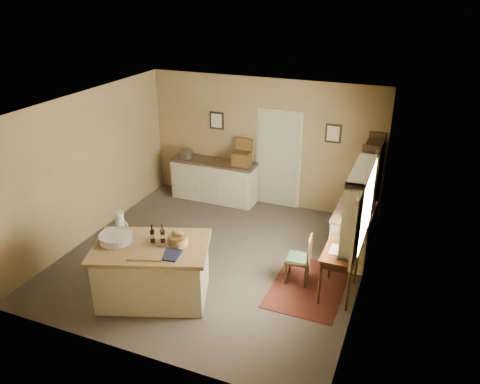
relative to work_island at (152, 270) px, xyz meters
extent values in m
plane|color=brown|center=(0.39, 1.36, -0.48)|extent=(5.00, 5.00, 0.00)
cube|color=olive|center=(0.39, 3.86, 0.87)|extent=(5.00, 0.10, 2.70)
cube|color=olive|center=(0.39, -1.14, 0.87)|extent=(5.00, 0.10, 2.70)
cube|color=olive|center=(-2.11, 1.36, 0.87)|extent=(0.10, 5.00, 2.70)
cube|color=olive|center=(2.89, 1.36, 0.87)|extent=(0.10, 5.00, 2.70)
plane|color=silver|center=(0.39, 1.36, 2.22)|extent=(5.00, 5.00, 0.00)
cube|color=#A2A488|center=(0.74, 3.83, 0.57)|extent=(0.97, 0.06, 2.11)
cube|color=black|center=(-0.66, 3.84, 1.24)|extent=(0.32, 0.02, 0.38)
cube|color=beige|center=(-0.66, 3.83, 1.24)|extent=(0.24, 0.01, 0.30)
cube|color=black|center=(1.84, 3.84, 1.24)|extent=(0.32, 0.02, 0.38)
cube|color=beige|center=(1.84, 3.83, 1.24)|extent=(0.24, 0.01, 0.30)
cube|color=beige|center=(2.76, 1.16, 0.54)|extent=(0.25, 1.32, 0.06)
cube|color=beige|center=(2.76, 1.16, 1.60)|extent=(0.25, 1.32, 0.06)
cube|color=white|center=(2.88, 1.16, 1.07)|extent=(0.01, 1.20, 1.00)
cube|color=beige|center=(2.85, 0.34, 1.07)|extent=(0.04, 0.35, 1.00)
cube|color=beige|center=(2.85, 1.98, 1.07)|extent=(0.04, 0.35, 1.00)
cube|color=beige|center=(0.01, 0.00, -0.06)|extent=(1.80, 1.44, 0.85)
cube|color=#97764A|center=(0.01, 0.00, 0.40)|extent=(1.95, 1.59, 0.06)
cylinder|color=white|center=(-0.53, -0.09, 0.48)|extent=(0.49, 0.49, 0.11)
cube|color=#97764A|center=(0.10, -0.25, 0.44)|extent=(0.57, 0.49, 0.03)
cube|color=black|center=(0.36, -0.15, 0.44)|extent=(0.43, 0.36, 0.02)
cylinder|color=olive|center=(0.37, 0.18, 0.50)|extent=(0.29, 0.29, 0.14)
cylinder|color=black|center=(0.00, 0.09, 0.57)|extent=(0.07, 0.07, 0.29)
cylinder|color=black|center=(0.13, 0.15, 0.57)|extent=(0.07, 0.07, 0.29)
cube|color=beige|center=(-0.63, 3.56, -0.06)|extent=(1.85, 0.51, 0.85)
cube|color=#332319|center=(-0.63, 3.56, 0.39)|extent=(1.89, 0.54, 0.05)
cube|color=#483114|center=(0.02, 3.56, 0.56)|extent=(0.37, 0.28, 0.28)
cylinder|color=#59544F|center=(-1.28, 3.56, 0.51)|extent=(0.31, 0.31, 0.18)
cube|color=#441D10|center=(2.14, 1.13, -0.48)|extent=(1.11, 1.60, 0.01)
cube|color=#33180B|center=(2.59, 1.13, 0.27)|extent=(0.50, 0.81, 0.03)
cube|color=#33180B|center=(2.59, 1.13, 0.20)|extent=(0.44, 0.75, 0.10)
cube|color=silver|center=(2.54, 1.13, 0.29)|extent=(0.22, 0.30, 0.01)
cylinder|color=black|center=(2.69, 1.36, 0.31)|extent=(0.05, 0.05, 0.05)
cylinder|color=#33180B|center=(2.38, 0.77, -0.12)|extent=(0.04, 0.04, 0.72)
cylinder|color=#33180B|center=(2.79, 0.77, -0.12)|extent=(0.04, 0.04, 0.72)
cylinder|color=#33180B|center=(2.38, 1.50, -0.12)|extent=(0.04, 0.04, 0.72)
cylinder|color=#33180B|center=(2.79, 1.50, -0.12)|extent=(0.04, 0.04, 0.72)
cube|color=beige|center=(2.59, 2.30, -0.06)|extent=(0.60, 1.10, 0.85)
cube|color=#332319|center=(2.59, 2.30, 0.39)|extent=(0.63, 1.14, 0.05)
cylinder|color=silver|center=(2.56, 2.14, 0.46)|extent=(0.26, 0.26, 0.09)
cube|color=black|center=(2.70, 2.83, 0.47)|extent=(0.32, 0.04, 1.90)
cube|color=black|center=(2.70, 3.64, 0.47)|extent=(0.32, 0.04, 1.90)
cube|color=black|center=(2.85, 3.24, 0.47)|extent=(0.02, 0.86, 1.90)
cube|color=black|center=(2.70, 3.24, -0.43)|extent=(0.32, 0.82, 0.03)
cube|color=black|center=(2.70, 3.24, 0.04)|extent=(0.32, 0.82, 0.03)
cube|color=black|center=(2.70, 3.24, 0.52)|extent=(0.32, 0.82, 0.03)
cube|color=black|center=(2.70, 3.24, 0.90)|extent=(0.32, 0.82, 0.03)
cube|color=black|center=(2.70, 3.24, 1.28)|extent=(0.32, 0.82, 0.03)
cylinder|color=white|center=(2.70, 3.24, 0.58)|extent=(0.12, 0.12, 0.11)
camera|label=1|loc=(3.42, -4.98, 3.93)|focal=35.00mm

